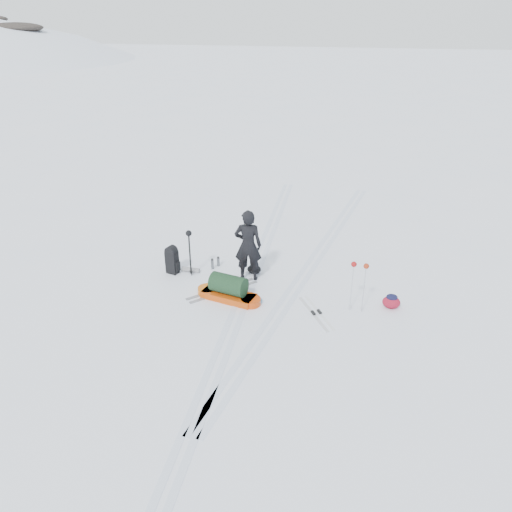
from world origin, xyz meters
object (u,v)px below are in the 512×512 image
object	(u,v)px
pulk_sled	(229,290)
expedition_rucksack	(174,261)
ski_poles_black	(189,239)
skier	(248,246)

from	to	relation	value
pulk_sled	expedition_rucksack	size ratio (longest dim) A/B	1.99
pulk_sled	ski_poles_black	world-z (taller)	ski_poles_black
skier	pulk_sled	xyz separation A→B (m)	(-0.20, -1.14, -0.73)
expedition_rucksack	ski_poles_black	world-z (taller)	ski_poles_black
ski_poles_black	skier	bearing A→B (deg)	5.25
expedition_rucksack	pulk_sled	bearing A→B (deg)	-13.23
expedition_rucksack	skier	bearing A→B (deg)	19.31
skier	pulk_sled	bearing A→B (deg)	71.24
skier	expedition_rucksack	distance (m)	2.13
pulk_sled	ski_poles_black	xyz separation A→B (m)	(-1.36, 0.96, 0.82)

